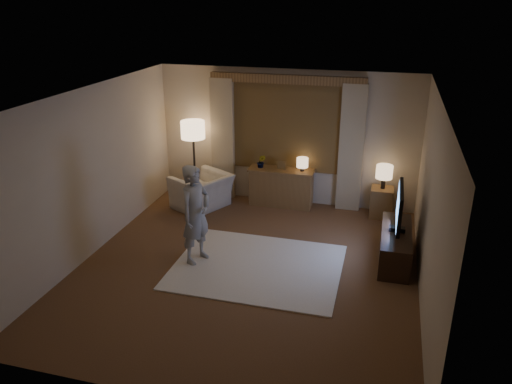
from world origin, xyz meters
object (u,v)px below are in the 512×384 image
(sideboard, at_px, (281,188))
(armchair, at_px, (202,191))
(side_table, at_px, (381,202))
(person, at_px, (196,214))
(tv_stand, at_px, (395,246))

(sideboard, xyz_separation_m, armchair, (-1.45, -0.51, -0.02))
(sideboard, distance_m, side_table, 1.91)
(sideboard, xyz_separation_m, side_table, (1.91, -0.05, -0.07))
(armchair, xyz_separation_m, side_table, (3.36, 0.46, -0.05))
(side_table, height_order, person, person)
(armchair, height_order, side_table, armchair)
(sideboard, distance_m, tv_stand, 2.75)
(tv_stand, bearing_deg, armchair, 162.13)
(armchair, bearing_deg, side_table, 125.02)
(sideboard, relative_size, side_table, 2.14)
(armchair, height_order, tv_stand, armchair)
(tv_stand, xyz_separation_m, person, (-2.95, -0.82, 0.54))
(side_table, distance_m, person, 3.66)
(sideboard, relative_size, person, 0.78)
(person, bearing_deg, side_table, -27.41)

